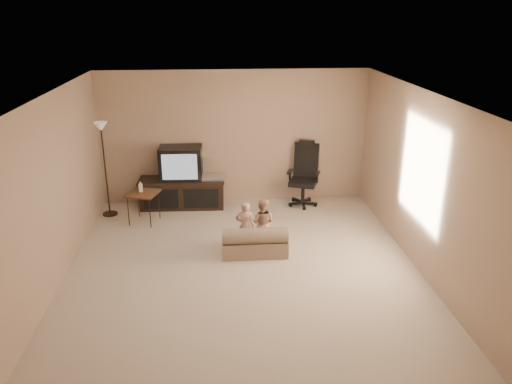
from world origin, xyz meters
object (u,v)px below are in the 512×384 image
Objects in this scene: tv_stand at (182,182)px; side_table at (143,194)px; toddler_left at (245,226)px; toddler_right at (263,223)px; child_sofa at (255,242)px; office_chair at (304,182)px; floor_lamp at (103,148)px.

side_table is (-0.64, -0.71, 0.05)m from tv_stand.
toddler_left is (1.69, -1.23, -0.13)m from side_table.
toddler_left is 1.02× the size of toddler_right.
office_chair is at bearing 61.61° from child_sofa.
side_table is 0.94× the size of toddler_right.
floor_lamp is (-3.60, -0.25, 0.80)m from office_chair.
office_chair is 2.30m from child_sofa.
child_sofa is at bearing 148.02° from toddler_left.
side_table is at bearing -6.03° from toddler_right.
tv_stand reaches higher than toddler_left.
floor_lamp is at bearing 149.62° from side_table.
office_chair is 1.24× the size of child_sofa.
side_table is 0.76× the size of child_sofa.
floor_lamp is 2.11× the size of toddler_left.
tv_stand reaches higher than toddler_right.
toddler_left reaches higher than child_sofa.
toddler_left reaches higher than toddler_right.
toddler_right is (2.65, -1.50, -0.85)m from floor_lamp.
floor_lamp reaches higher than tv_stand.
floor_lamp is 3.16m from toddler_right.
tv_stand is 2.41m from child_sofa.
floor_lamp reaches higher than toddler_right.
toddler_left is at bearing -34.46° from floor_lamp.
office_chair is 1.64× the size of side_table.
tv_stand is 2.29m from office_chair.
toddler_left is at bearing 135.52° from child_sofa.
toddler_right is (-0.95, -1.75, -0.04)m from office_chair.
side_table is at bearing -30.38° from floor_lamp.
office_chair is 2.99m from side_table.
office_chair is at bearing -95.16° from toddler_right.
office_chair is (2.29, -0.07, -0.04)m from tv_stand.
tv_stand is at bearing -48.67° from toddler_left.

